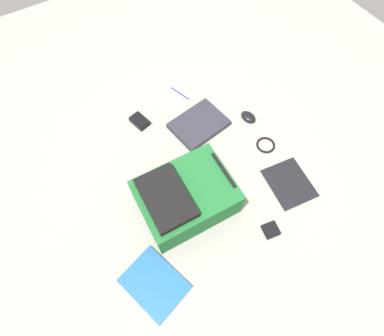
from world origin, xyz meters
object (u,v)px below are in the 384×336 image
Objects in this scene: book_comic at (289,184)px; earbud_pouch at (271,230)px; computer_mouse at (248,117)px; laptop at (199,124)px; pen_black at (180,93)px; book_manual at (154,284)px; power_brick at (140,121)px; cable_coil at (266,145)px; backpack at (185,197)px.

earbud_pouch is at bearing -148.60° from book_comic.
computer_mouse reaches higher than earbud_pouch.
laptop reaches higher than pen_black.
earbud_pouch is at bearing -94.14° from pen_black.
computer_mouse is (0.27, -0.11, 0.00)m from laptop.
laptop is 3.46× the size of computer_mouse.
power_brick reaches higher than book_manual.
book_comic reaches higher than pen_black.
pen_black is (-0.24, 0.38, -0.01)m from computer_mouse.
earbud_pouch is at bearing -7.83° from book_manual.
earbud_pouch is (-0.28, -0.40, 0.01)m from cable_coil.
power_brick is at bearing 86.09° from backpack.
backpack is 0.45m from earbud_pouch.
pen_black is 2.10× the size of earbud_pouch.
laptop is 1.21× the size of book_comic.
pen_black is at bearing 61.27° from backpack.
cable_coil is (0.05, 0.25, -0.00)m from book_comic.
cable_coil is 0.62m from pen_black.
power_brick is at bearing -167.60° from pen_black.
laptop is at bearing 109.28° from book_comic.
backpack is 3.05× the size of pen_black.
computer_mouse reaches higher than power_brick.
cable_coil reaches higher than pen_black.
backpack is 0.66m from computer_mouse.
cable_coil is 0.73m from power_brick.
cable_coil is at bearing -109.71° from computer_mouse.
computer_mouse is 0.68m from earbud_pouch.
book_manual is at bearing -126.55° from pen_black.
earbud_pouch is at bearing -75.05° from power_brick.
book_manual is 1.16× the size of book_comic.
cable_coil is at bearing -44.10° from power_brick.
cable_coil is 0.49m from earbud_pouch.
backpack is 4.33× the size of cable_coil.
laptop is 3.16× the size of cable_coil.
laptop is 0.89m from book_manual.
backpack reaches higher than computer_mouse.
backpack is 6.41× the size of earbud_pouch.
backpack is 1.66× the size of book_comic.
earbud_pouch is (-0.07, -0.98, 0.01)m from pen_black.
book_comic is 0.90m from power_brick.
computer_mouse is (0.08, 0.46, 0.01)m from book_comic.
backpack is 0.74m from pen_black.
pen_black is at bearing 110.26° from cable_coil.
book_manual is at bearing -161.89° from computer_mouse.
computer_mouse is 1.35× the size of earbud_pouch.
book_manual is 3.31× the size of computer_mouse.
computer_mouse reaches higher than book_manual.
computer_mouse is at bearing 29.80° from book_manual.
laptop is at bearing -35.34° from power_brick.
backpack is 1.37× the size of laptop.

